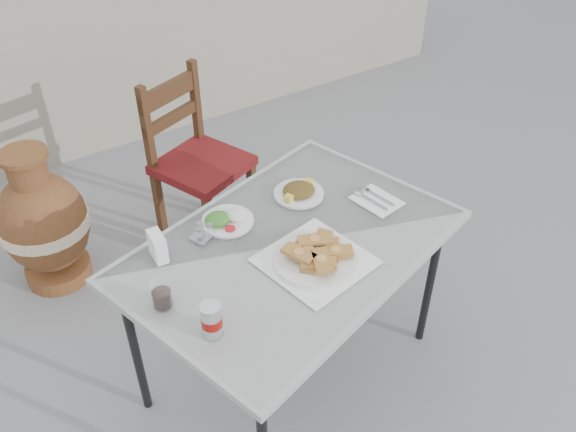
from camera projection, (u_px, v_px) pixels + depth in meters
ground at (288, 389)px, 2.73m from camera, size 80.00×80.00×0.00m
cafe_table at (291, 253)px, 2.37m from camera, size 1.46×1.18×0.77m
pide_plate at (316, 255)px, 2.23m from camera, size 0.42×0.42×0.07m
salad_rice_plate at (227, 219)px, 2.42m from camera, size 0.21×0.21×0.05m
salad_chopped_plate at (299, 191)px, 2.56m from camera, size 0.21×0.21×0.05m
soda_can at (212, 320)px, 1.94m from camera, size 0.07×0.07×0.12m
cola_glass at (162, 295)px, 2.05m from camera, size 0.07×0.07×0.10m
napkin_holder at (158, 246)px, 2.23m from camera, size 0.06×0.10×0.11m
condiment_caddy at (203, 233)px, 2.34m from camera, size 0.12×0.11×0.07m
cutlery_napkin at (374, 199)px, 2.55m from camera, size 0.18×0.22×0.01m
chair at (196, 160)px, 3.28m from camera, size 0.56×0.56×0.97m
terracotta_urn at (44, 223)px, 3.07m from camera, size 0.45×0.45×0.79m
back_wall at (80, 64)px, 4.00m from camera, size 6.00×0.25×1.20m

